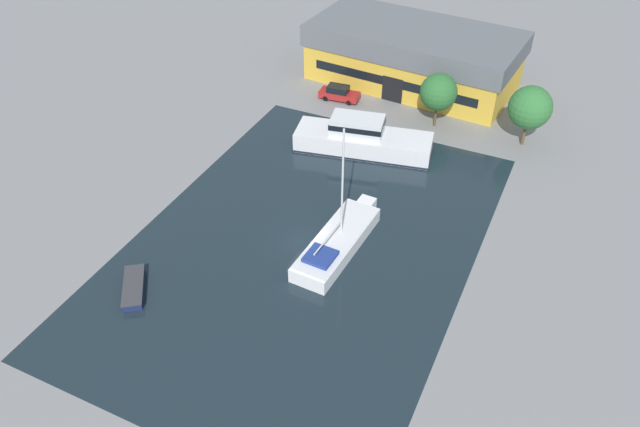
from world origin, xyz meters
The scene contains 9 objects.
ground_plane centered at (0.00, 0.00, 0.00)m, with size 440.00×440.00×0.00m, color slate.
water_canal centered at (0.00, 0.00, 0.00)m, with size 26.06×38.43×0.01m, color black.
warehouse_building centered at (-1.41, 30.94, 3.25)m, with size 24.12×13.17×6.41m.
quay_tree_near_building centered at (4.01, 22.40, 3.88)m, with size 3.78×3.78×5.77m.
quay_tree_by_water centered at (12.98, 22.67, 4.09)m, with size 4.20×4.20×6.20m.
parked_car centered at (-7.25, 23.28, 0.82)m, with size 4.55×2.05×1.65m.
sailboat_moored centered at (2.64, 0.58, 0.72)m, with size 3.61×11.31×10.77m.
motor_cruiser centered at (-1.09, 14.78, 1.32)m, with size 13.83×6.49×3.59m.
small_dinghy centered at (-9.12, -10.22, 0.34)m, with size 3.68×4.39×0.66m.
Camera 1 is at (17.24, -33.83, 33.46)m, focal length 35.00 mm.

